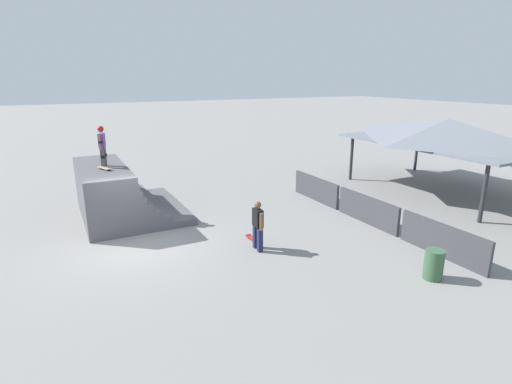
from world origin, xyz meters
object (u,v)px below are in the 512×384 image
at_px(skateboard_on_deck, 105,168).
at_px(parked_car_white, 509,154).
at_px(bystander_walking, 258,223).
at_px(trash_bin, 434,264).
at_px(skateboard_on_ground, 253,238).
at_px(skater_on_deck, 102,144).

relative_size(skateboard_on_deck, parked_car_white, 0.17).
height_order(bystander_walking, parked_car_white, bystander_walking).
bearing_deg(bystander_walking, parked_car_white, -73.79).
relative_size(skateboard_on_deck, trash_bin, 0.91).
bearing_deg(bystander_walking, trash_bin, -135.32).
height_order(skateboard_on_deck, trash_bin, skateboard_on_deck).
height_order(skateboard_on_deck, bystander_walking, skateboard_on_deck).
bearing_deg(skateboard_on_deck, parked_car_white, 67.58).
xyz_separation_m(skateboard_on_deck, bystander_walking, (4.80, 3.87, -1.23)).
xyz_separation_m(trash_bin, parked_car_white, (-8.48, 17.30, 0.18)).
height_order(skateboard_on_deck, skateboard_on_ground, skateboard_on_deck).
xyz_separation_m(skater_on_deck, parked_car_white, (0.79, 24.51, -2.36)).
bearing_deg(bystander_walking, skateboard_on_ground, -11.56).
xyz_separation_m(skater_on_deck, bystander_walking, (5.35, 3.81, -2.06)).
bearing_deg(skateboard_on_deck, trash_bin, 17.96).
bearing_deg(parked_car_white, skateboard_on_deck, -82.98).
bearing_deg(skateboard_on_deck, skater_on_deck, 151.85).
bearing_deg(trash_bin, skater_on_deck, -142.12).
distance_m(skateboard_on_deck, bystander_walking, 6.29).
bearing_deg(bystander_walking, skater_on_deck, 39.30).
height_order(skater_on_deck, skateboard_on_deck, skater_on_deck).
distance_m(skater_on_deck, parked_car_white, 24.64).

